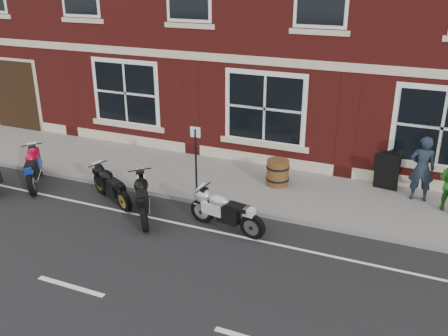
{
  "coord_description": "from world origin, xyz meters",
  "views": [
    {
      "loc": [
        6.16,
        -9.51,
        6.02
      ],
      "look_at": [
        1.39,
        1.6,
        1.09
      ],
      "focal_mm": 40.0,
      "sensor_mm": 36.0,
      "label": 1
    }
  ],
  "objects_px": {
    "pedestrian_left": "(422,168)",
    "moto_sport_black": "(112,184)",
    "moto_naked_black": "(145,196)",
    "parking_sign": "(196,157)",
    "moto_sport_red": "(35,167)",
    "barrel_planter": "(278,173)",
    "moto_sport_silver": "(226,209)",
    "a_board_sign": "(387,170)"
  },
  "relations": [
    {
      "from": "parking_sign",
      "to": "moto_naked_black",
      "type": "bearing_deg",
      "value": -123.64
    },
    {
      "from": "moto_sport_silver",
      "to": "a_board_sign",
      "type": "relative_size",
      "value": 1.88
    },
    {
      "from": "moto_naked_black",
      "to": "a_board_sign",
      "type": "xyz_separation_m",
      "value": [
        5.49,
        3.94,
        0.12
      ]
    },
    {
      "from": "barrel_planter",
      "to": "parking_sign",
      "type": "bearing_deg",
      "value": -137.04
    },
    {
      "from": "moto_sport_red",
      "to": "a_board_sign",
      "type": "height_order",
      "value": "a_board_sign"
    },
    {
      "from": "moto_sport_red",
      "to": "moto_sport_silver",
      "type": "xyz_separation_m",
      "value": [
        6.2,
        -0.31,
        -0.01
      ]
    },
    {
      "from": "barrel_planter",
      "to": "parking_sign",
      "type": "relative_size",
      "value": 0.37
    },
    {
      "from": "a_board_sign",
      "to": "moto_sport_black",
      "type": "bearing_deg",
      "value": -144.93
    },
    {
      "from": "barrel_planter",
      "to": "moto_sport_black",
      "type": "bearing_deg",
      "value": -146.11
    },
    {
      "from": "moto_naked_black",
      "to": "parking_sign",
      "type": "relative_size",
      "value": 0.95
    },
    {
      "from": "moto_sport_black",
      "to": "barrel_planter",
      "type": "bearing_deg",
      "value": -28.07
    },
    {
      "from": "moto_sport_silver",
      "to": "moto_naked_black",
      "type": "height_order",
      "value": "moto_naked_black"
    },
    {
      "from": "moto_sport_silver",
      "to": "pedestrian_left",
      "type": "xyz_separation_m",
      "value": [
        4.21,
        3.38,
        0.48
      ]
    },
    {
      "from": "moto_sport_red",
      "to": "moto_naked_black",
      "type": "height_order",
      "value": "moto_naked_black"
    },
    {
      "from": "moto_sport_black",
      "to": "parking_sign",
      "type": "xyz_separation_m",
      "value": [
        2.09,
        0.94,
        0.76
      ]
    },
    {
      "from": "pedestrian_left",
      "to": "a_board_sign",
      "type": "xyz_separation_m",
      "value": [
        -0.9,
        0.41,
        -0.34
      ]
    },
    {
      "from": "parking_sign",
      "to": "barrel_planter",
      "type": "bearing_deg",
      "value": 41.35
    },
    {
      "from": "pedestrian_left",
      "to": "moto_sport_black",
      "type": "bearing_deg",
      "value": 15.48
    },
    {
      "from": "moto_sport_red",
      "to": "parking_sign",
      "type": "height_order",
      "value": "parking_sign"
    },
    {
      "from": "moto_sport_red",
      "to": "moto_sport_black",
      "type": "xyz_separation_m",
      "value": [
        2.75,
        -0.1,
        -0.04
      ]
    },
    {
      "from": "moto_sport_silver",
      "to": "parking_sign",
      "type": "xyz_separation_m",
      "value": [
        -1.36,
        1.15,
        0.73
      ]
    },
    {
      "from": "moto_sport_silver",
      "to": "parking_sign",
      "type": "bearing_deg",
      "value": 60.52
    },
    {
      "from": "moto_sport_red",
      "to": "barrel_planter",
      "type": "xyz_separation_m",
      "value": [
        6.62,
        2.5,
        -0.06
      ]
    },
    {
      "from": "a_board_sign",
      "to": "parking_sign",
      "type": "xyz_separation_m",
      "value": [
        -4.68,
        -2.63,
        0.6
      ]
    },
    {
      "from": "moto_sport_red",
      "to": "moto_naked_black",
      "type": "relative_size",
      "value": 0.95
    },
    {
      "from": "moto_sport_silver",
      "to": "barrel_planter",
      "type": "xyz_separation_m",
      "value": [
        0.42,
        2.81,
        -0.05
      ]
    },
    {
      "from": "moto_sport_silver",
      "to": "moto_naked_black",
      "type": "xyz_separation_m",
      "value": [
        -2.18,
        -0.16,
        0.01
      ]
    },
    {
      "from": "moto_sport_black",
      "to": "pedestrian_left",
      "type": "distance_m",
      "value": 8.31
    },
    {
      "from": "moto_sport_black",
      "to": "barrel_planter",
      "type": "xyz_separation_m",
      "value": [
        3.87,
        2.6,
        -0.02
      ]
    },
    {
      "from": "moto_naked_black",
      "to": "barrel_planter",
      "type": "bearing_deg",
      "value": 16.85
    },
    {
      "from": "moto_sport_red",
      "to": "barrel_planter",
      "type": "distance_m",
      "value": 7.08
    },
    {
      "from": "a_board_sign",
      "to": "moto_sport_red",
      "type": "bearing_deg",
      "value": -152.75
    },
    {
      "from": "barrel_planter",
      "to": "pedestrian_left",
      "type": "bearing_deg",
      "value": 8.52
    },
    {
      "from": "moto_sport_red",
      "to": "pedestrian_left",
      "type": "relative_size",
      "value": 1.0
    },
    {
      "from": "moto_naked_black",
      "to": "barrel_planter",
      "type": "xyz_separation_m",
      "value": [
        2.6,
        2.97,
        -0.06
      ]
    },
    {
      "from": "moto_sport_silver",
      "to": "a_board_sign",
      "type": "xyz_separation_m",
      "value": [
        3.31,
        3.78,
        0.13
      ]
    },
    {
      "from": "moto_sport_black",
      "to": "pedestrian_left",
      "type": "bearing_deg",
      "value": -39.49
    },
    {
      "from": "pedestrian_left",
      "to": "parking_sign",
      "type": "relative_size",
      "value": 0.9
    },
    {
      "from": "moto_sport_red",
      "to": "parking_sign",
      "type": "relative_size",
      "value": 0.9
    },
    {
      "from": "pedestrian_left",
      "to": "a_board_sign",
      "type": "bearing_deg",
      "value": -31.48
    },
    {
      "from": "moto_sport_silver",
      "to": "barrel_planter",
      "type": "distance_m",
      "value": 2.84
    },
    {
      "from": "moto_sport_black",
      "to": "parking_sign",
      "type": "bearing_deg",
      "value": -37.68
    }
  ]
}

